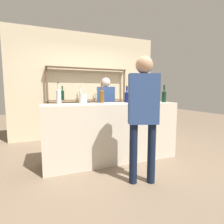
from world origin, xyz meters
The scene contains 15 objects.
ground_plane centered at (0.00, 0.00, 0.00)m, with size 16.00×16.00×0.00m, color #7A6651.
bar_counter centered at (0.00, 0.00, 0.52)m, with size 2.37×0.61×1.04m, color beige.
back_wall centered at (0.00, 1.91, 1.40)m, with size 3.97×0.12×2.80m, color beige.
back_shelf centered at (-0.01, 1.73, 1.23)m, with size 2.14×0.18×1.86m.
counter_bottle_0 centered at (0.35, 0.11, 1.16)m, with size 0.09×0.09×0.32m.
counter_bottle_1 centered at (0.69, -0.12, 1.16)m, with size 0.07×0.07×0.31m.
counter_bottle_2 centered at (-0.91, -0.15, 1.17)m, with size 0.07×0.07×0.34m.
counter_bottle_3 centered at (-0.12, 0.20, 1.17)m, with size 0.08×0.08×0.36m.
counter_bottle_4 centered at (0.68, 0.05, 1.16)m, with size 0.09×0.09×0.32m.
counter_bottle_5 centered at (1.04, -0.10, 1.17)m, with size 0.08×0.08×0.33m.
wine_glass centered at (0.48, 0.19, 1.15)m, with size 0.07×0.07×0.15m.
ice_bucket centered at (0.49, -0.13, 1.15)m, with size 0.20×0.20×0.23m.
cork_jar centered at (-0.54, -0.10, 1.12)m, with size 0.13×0.13×0.17m.
customer_center centered at (0.09, -0.91, 1.02)m, with size 0.42×0.28×1.69m.
server_behind_counter centered at (0.20, 0.91, 0.92)m, with size 0.42×0.25×1.56m.
Camera 1 is at (-1.12, -2.88, 1.24)m, focal length 28.00 mm.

